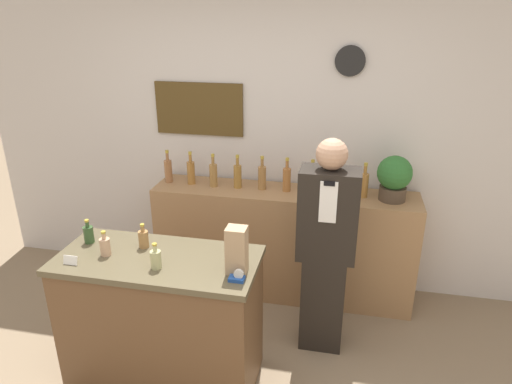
# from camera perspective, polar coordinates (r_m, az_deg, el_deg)

# --- Properties ---
(back_wall) EXTENTS (5.20, 0.09, 2.70)m
(back_wall) POSITION_cam_1_polar(r_m,az_deg,el_deg) (3.93, 1.00, 7.10)
(back_wall) COLOR silver
(back_wall) RESTS_ON ground_plane
(back_shelf) EXTENTS (2.19, 0.43, 0.96)m
(back_shelf) POSITION_cam_1_polar(r_m,az_deg,el_deg) (3.96, 3.38, -6.40)
(back_shelf) COLOR #9E754C
(back_shelf) RESTS_ON ground_plane
(display_counter) EXTENTS (1.26, 0.59, 0.92)m
(display_counter) POSITION_cam_1_polar(r_m,az_deg,el_deg) (3.17, -11.60, -15.29)
(display_counter) COLOR brown
(display_counter) RESTS_ON ground_plane
(shopkeeper) EXTENTS (0.40, 0.25, 1.59)m
(shopkeeper) POSITION_cam_1_polar(r_m,az_deg,el_deg) (3.24, 8.72, -7.11)
(shopkeeper) COLOR black
(shopkeeper) RESTS_ON ground_plane
(potted_plant) EXTENTS (0.27, 0.27, 0.36)m
(potted_plant) POSITION_cam_1_polar(r_m,az_deg,el_deg) (3.68, 16.89, 1.81)
(potted_plant) COLOR #4C3D2D
(potted_plant) RESTS_ON back_shelf
(paper_bag) EXTENTS (0.12, 0.10, 0.29)m
(paper_bag) POSITION_cam_1_polar(r_m,az_deg,el_deg) (2.63, -2.43, -7.30)
(paper_bag) COLOR tan
(paper_bag) RESTS_ON display_counter
(tape_dispenser) EXTENTS (0.09, 0.06, 0.07)m
(tape_dispenser) POSITION_cam_1_polar(r_m,az_deg,el_deg) (2.62, -2.34, -10.58)
(tape_dispenser) COLOR #1E4799
(tape_dispenser) RESTS_ON display_counter
(price_card_left) EXTENTS (0.09, 0.02, 0.06)m
(price_card_left) POSITION_cam_1_polar(r_m,az_deg,el_deg) (2.98, -22.19, -7.91)
(price_card_left) COLOR white
(price_card_left) RESTS_ON display_counter
(counter_bottle_0) EXTENTS (0.06, 0.06, 0.16)m
(counter_bottle_0) POSITION_cam_1_polar(r_m,az_deg,el_deg) (3.19, -20.19, -4.94)
(counter_bottle_0) COLOR #314F29
(counter_bottle_0) RESTS_ON display_counter
(counter_bottle_1) EXTENTS (0.06, 0.06, 0.16)m
(counter_bottle_1) POSITION_cam_1_polar(r_m,az_deg,el_deg) (3.00, -18.34, -6.44)
(counter_bottle_1) COLOR tan
(counter_bottle_1) RESTS_ON display_counter
(counter_bottle_2) EXTENTS (0.06, 0.06, 0.16)m
(counter_bottle_2) POSITION_cam_1_polar(r_m,az_deg,el_deg) (3.03, -13.89, -5.66)
(counter_bottle_2) COLOR #9C7141
(counter_bottle_2) RESTS_ON display_counter
(counter_bottle_3) EXTENTS (0.06, 0.06, 0.16)m
(counter_bottle_3) POSITION_cam_1_polar(r_m,az_deg,el_deg) (2.78, -12.41, -8.16)
(counter_bottle_3) COLOR tan
(counter_bottle_3) RESTS_ON display_counter
(shelf_bottle_0) EXTENTS (0.07, 0.07, 0.28)m
(shelf_bottle_0) POSITION_cam_1_polar(r_m,az_deg,el_deg) (4.00, -10.91, 2.70)
(shelf_bottle_0) COLOR #96643E
(shelf_bottle_0) RESTS_ON back_shelf
(shelf_bottle_1) EXTENTS (0.07, 0.07, 0.28)m
(shelf_bottle_1) POSITION_cam_1_polar(r_m,az_deg,el_deg) (3.93, -8.13, 2.52)
(shelf_bottle_1) COLOR #9F6B30
(shelf_bottle_1) RESTS_ON back_shelf
(shelf_bottle_2) EXTENTS (0.07, 0.07, 0.28)m
(shelf_bottle_2) POSITION_cam_1_polar(r_m,az_deg,el_deg) (3.84, -5.35, 2.21)
(shelf_bottle_2) COLOR olive
(shelf_bottle_2) RESTS_ON back_shelf
(shelf_bottle_3) EXTENTS (0.07, 0.07, 0.28)m
(shelf_bottle_3) POSITION_cam_1_polar(r_m,az_deg,el_deg) (3.80, -2.31, 2.07)
(shelf_bottle_3) COLOR olive
(shelf_bottle_3) RESTS_ON back_shelf
(shelf_bottle_4) EXTENTS (0.07, 0.07, 0.28)m
(shelf_bottle_4) POSITION_cam_1_polar(r_m,az_deg,el_deg) (3.77, 0.77, 1.91)
(shelf_bottle_4) COLOR olive
(shelf_bottle_4) RESTS_ON back_shelf
(shelf_bottle_5) EXTENTS (0.07, 0.07, 0.28)m
(shelf_bottle_5) POSITION_cam_1_polar(r_m,az_deg,el_deg) (3.74, 3.87, 1.68)
(shelf_bottle_5) COLOR #A16634
(shelf_bottle_5) RESTS_ON back_shelf
(shelf_bottle_6) EXTENTS (0.07, 0.07, 0.28)m
(shelf_bottle_6) POSITION_cam_1_polar(r_m,az_deg,el_deg) (3.71, 7.00, 1.40)
(shelf_bottle_6) COLOR olive
(shelf_bottle_6) RESTS_ON back_shelf
(shelf_bottle_7) EXTENTS (0.07, 0.07, 0.28)m
(shelf_bottle_7) POSITION_cam_1_polar(r_m,az_deg,el_deg) (3.70, 10.18, 1.19)
(shelf_bottle_7) COLOR #A1643B
(shelf_bottle_7) RESTS_ON back_shelf
(shelf_bottle_8) EXTENTS (0.07, 0.07, 0.28)m
(shelf_bottle_8) POSITION_cam_1_polar(r_m,az_deg,el_deg) (3.70, 13.36, 0.94)
(shelf_bottle_8) COLOR #A57235
(shelf_bottle_8) RESTS_ON back_shelf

